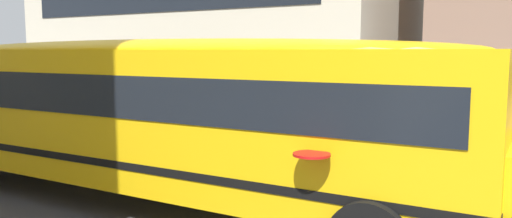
{
  "coord_description": "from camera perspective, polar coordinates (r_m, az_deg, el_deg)",
  "views": [
    {
      "loc": [
        6.34,
        -8.69,
        2.8
      ],
      "look_at": [
        1.65,
        -0.91,
        1.74
      ],
      "focal_mm": 35.3,
      "sensor_mm": 36.0,
      "label": 1
    }
  ],
  "objects": [
    {
      "name": "parked_car_grey_beside_sign",
      "position": [
        19.79,
        -13.96,
        0.77
      ],
      "size": [
        3.92,
        1.92,
        1.64
      ],
      "rotation": [
        0.0,
        0.0,
        -0.01
      ],
      "color": "gray",
      "rests_on": "ground_plane"
    },
    {
      "name": "ground_plane",
      "position": [
        11.12,
        -4.9,
        -7.97
      ],
      "size": [
        400.0,
        400.0,
        0.0
      ],
      "primitive_type": "plane",
      "color": "#38383D"
    },
    {
      "name": "school_bus",
      "position": [
        9.14,
        -9.65,
        0.17
      ],
      "size": [
        13.48,
        3.2,
        3.01
      ],
      "rotation": [
        0.0,
        0.0,
        0.02
      ],
      "color": "yellow",
      "rests_on": "ground_plane"
    },
    {
      "name": "lane_centreline",
      "position": [
        11.12,
        -4.9,
        -7.96
      ],
      "size": [
        110.0,
        0.16,
        0.01
      ],
      "primitive_type": "cube",
      "color": "silver",
      "rests_on": "ground_plane"
    },
    {
      "name": "sidewalk_far",
      "position": [
        17.79,
        9.82,
        -2.5
      ],
      "size": [
        120.0,
        3.0,
        0.01
      ],
      "primitive_type": "cube",
      "color": "gray",
      "rests_on": "ground_plane"
    }
  ]
}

